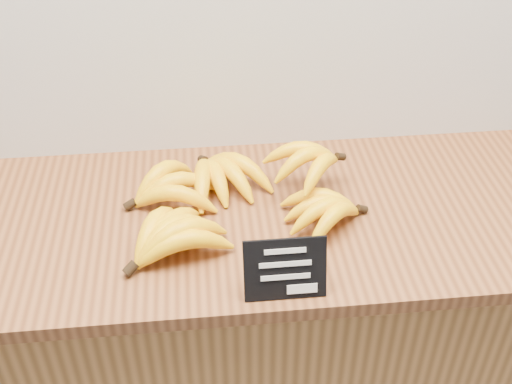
# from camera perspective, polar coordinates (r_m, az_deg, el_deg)

# --- Properties ---
(counter) EXTENTS (1.29, 0.50, 0.90)m
(counter) POSITION_cam_1_polar(r_m,az_deg,el_deg) (1.65, -0.18, -14.79)
(counter) COLOR #A86F36
(counter) RESTS_ON ground
(counter_top) EXTENTS (1.43, 0.54, 0.03)m
(counter_top) POSITION_cam_1_polar(r_m,az_deg,el_deg) (1.31, -0.22, -2.31)
(counter_top) COLOR brown
(counter_top) RESTS_ON counter
(chalkboard_sign) EXTENTS (0.14, 0.04, 0.11)m
(chalkboard_sign) POSITION_cam_1_polar(r_m,az_deg,el_deg) (1.10, 2.61, -6.90)
(chalkboard_sign) COLOR black
(chalkboard_sign) RESTS_ON counter_top
(banana_pile) EXTENTS (0.50, 0.35, 0.11)m
(banana_pile) POSITION_cam_1_polar(r_m,az_deg,el_deg) (1.29, -2.27, -0.30)
(banana_pile) COLOR yellow
(banana_pile) RESTS_ON counter_top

